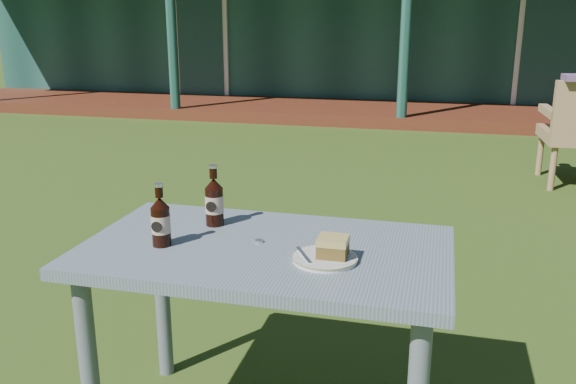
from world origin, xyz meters
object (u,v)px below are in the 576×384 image
(cafe_table, at_px, (266,274))
(plate, at_px, (325,258))
(cola_bottle_near, at_px, (214,201))
(cola_bottle_far, at_px, (161,221))
(cake_slice, at_px, (333,246))

(cafe_table, distance_m, plate, 0.25)
(cafe_table, bearing_deg, plate, -19.70)
(plate, height_order, cola_bottle_near, cola_bottle_near)
(cafe_table, distance_m, cola_bottle_near, 0.34)
(plate, bearing_deg, cola_bottle_far, -179.69)
(cola_bottle_near, distance_m, cola_bottle_far, 0.25)
(cola_bottle_near, relative_size, cola_bottle_far, 1.05)
(cake_slice, bearing_deg, cola_bottle_far, -178.70)
(plate, distance_m, cola_bottle_near, 0.51)
(cola_bottle_near, bearing_deg, cafe_table, -33.61)
(cola_bottle_far, bearing_deg, cafe_table, 13.51)
(cake_slice, xyz_separation_m, cola_bottle_near, (-0.47, 0.22, 0.04))
(cola_bottle_near, height_order, cola_bottle_far, cola_bottle_near)
(cake_slice, relative_size, cola_bottle_near, 0.42)
(cake_slice, distance_m, cola_bottle_near, 0.52)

